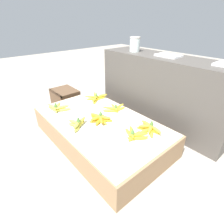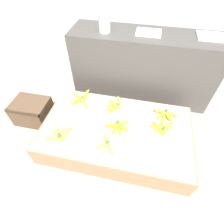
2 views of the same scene
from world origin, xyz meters
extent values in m
plane|color=#A89E8E|center=(0.00, 0.00, 0.00)|extent=(10.00, 10.00, 0.00)
cube|color=#997551|center=(0.00, 0.00, 0.11)|extent=(1.30, 0.75, 0.22)
cube|color=silver|center=(0.00, 0.00, 0.22)|extent=(1.26, 0.73, 0.00)
cube|color=#4C4742|center=(0.13, 0.75, 0.36)|extent=(1.47, 0.41, 0.73)
cube|color=brown|center=(-0.89, 0.10, 0.12)|extent=(0.35, 0.27, 0.24)
cube|color=#402E20|center=(-0.89, -0.03, 0.22)|extent=(0.35, 0.02, 0.02)
ellipsoid|color=#DBCC4C|center=(-0.39, -0.18, 0.24)|extent=(0.09, 0.16, 0.03)
ellipsoid|color=#DBCC4C|center=(-0.43, -0.19, 0.24)|extent=(0.08, 0.16, 0.03)
ellipsoid|color=#DBCC4C|center=(-0.45, -0.22, 0.24)|extent=(0.16, 0.10, 0.03)
ellipsoid|color=#DBCC4C|center=(-0.47, -0.24, 0.24)|extent=(0.16, 0.06, 0.03)
ellipsoid|color=#DBCC4C|center=(-0.40, -0.18, 0.27)|extent=(0.08, 0.16, 0.03)
ellipsoid|color=#DBCC4C|center=(-0.45, -0.20, 0.27)|extent=(0.13, 0.14, 0.03)
ellipsoid|color=#DBCC4C|center=(-0.46, -0.24, 0.27)|extent=(0.16, 0.07, 0.03)
cone|color=#4C7533|center=(-0.41, -0.23, 0.31)|extent=(0.04, 0.04, 0.05)
ellipsoid|color=gold|center=(-0.05, -0.17, 0.24)|extent=(0.08, 0.11, 0.03)
ellipsoid|color=gold|center=(-0.06, -0.23, 0.24)|extent=(0.11, 0.08, 0.03)
ellipsoid|color=gold|center=(0.00, -0.24, 0.24)|extent=(0.09, 0.11, 0.03)
ellipsoid|color=gold|center=(-0.05, -0.17, 0.27)|extent=(0.08, 0.12, 0.03)
ellipsoid|color=gold|center=(-0.06, -0.23, 0.27)|extent=(0.12, 0.08, 0.03)
ellipsoid|color=gold|center=(-0.01, -0.24, 0.27)|extent=(0.09, 0.11, 0.03)
cone|color=#4C7533|center=(-0.03, -0.21, 0.31)|extent=(0.04, 0.04, 0.05)
ellipsoid|color=gold|center=(-0.04, -0.01, 0.24)|extent=(0.14, 0.06, 0.03)
ellipsoid|color=gold|center=(0.00, -0.04, 0.24)|extent=(0.07, 0.14, 0.03)
ellipsoid|color=gold|center=(0.03, -0.03, 0.24)|extent=(0.09, 0.14, 0.03)
ellipsoid|color=gold|center=(0.04, -0.01, 0.24)|extent=(0.14, 0.04, 0.03)
ellipsoid|color=gold|center=(0.05, 0.02, 0.24)|extent=(0.13, 0.11, 0.03)
ellipsoid|color=gold|center=(-0.03, -0.02, 0.27)|extent=(0.14, 0.07, 0.03)
ellipsoid|color=gold|center=(0.01, -0.03, 0.27)|extent=(0.05, 0.14, 0.03)
ellipsoid|color=gold|center=(0.05, -0.03, 0.27)|extent=(0.14, 0.10, 0.03)
ellipsoid|color=gold|center=(0.04, 0.01, 0.27)|extent=(0.14, 0.10, 0.03)
cone|color=#4C7533|center=(0.01, 0.00, 0.31)|extent=(0.04, 0.04, 0.05)
ellipsoid|color=yellow|center=(0.42, 0.05, 0.24)|extent=(0.13, 0.14, 0.03)
ellipsoid|color=yellow|center=(0.39, 0.05, 0.24)|extent=(0.06, 0.17, 0.03)
ellipsoid|color=yellow|center=(0.34, 0.04, 0.24)|extent=(0.16, 0.09, 0.03)
ellipsoid|color=yellow|center=(0.42, 0.05, 0.27)|extent=(0.11, 0.15, 0.03)
ellipsoid|color=yellow|center=(0.36, 0.04, 0.27)|extent=(0.15, 0.13, 0.03)
cone|color=#4C7533|center=(0.39, 0.01, 0.31)|extent=(0.04, 0.04, 0.05)
ellipsoid|color=yellow|center=(-0.38, 0.29, 0.24)|extent=(0.05, 0.16, 0.03)
ellipsoid|color=yellow|center=(-0.42, 0.26, 0.24)|extent=(0.15, 0.09, 0.03)
ellipsoid|color=yellow|center=(-0.41, 0.21, 0.24)|extent=(0.12, 0.13, 0.03)
ellipsoid|color=yellow|center=(-0.35, 0.20, 0.24)|extent=(0.12, 0.13, 0.03)
ellipsoid|color=yellow|center=(-0.37, 0.31, 0.26)|extent=(0.05, 0.16, 0.03)
ellipsoid|color=yellow|center=(-0.45, 0.27, 0.26)|extent=(0.15, 0.09, 0.03)
ellipsoid|color=yellow|center=(-0.43, 0.20, 0.26)|extent=(0.13, 0.13, 0.03)
ellipsoid|color=yellow|center=(-0.35, 0.19, 0.26)|extent=(0.11, 0.14, 0.03)
cone|color=#4C7533|center=(-0.38, 0.24, 0.30)|extent=(0.03, 0.03, 0.04)
ellipsoid|color=gold|center=(-0.03, 0.27, 0.24)|extent=(0.03, 0.16, 0.03)
ellipsoid|color=gold|center=(-0.07, 0.26, 0.24)|extent=(0.13, 0.13, 0.03)
ellipsoid|color=gold|center=(-0.07, 0.22, 0.24)|extent=(0.16, 0.03, 0.03)
ellipsoid|color=gold|center=(-0.06, 0.18, 0.24)|extent=(0.12, 0.14, 0.03)
ellipsoid|color=gold|center=(-0.04, 0.27, 0.26)|extent=(0.05, 0.16, 0.03)
ellipsoid|color=gold|center=(-0.06, 0.23, 0.26)|extent=(0.16, 0.08, 0.03)
ellipsoid|color=gold|center=(-0.07, 0.19, 0.26)|extent=(0.14, 0.11, 0.03)
cone|color=#4C7533|center=(-0.03, 0.22, 0.30)|extent=(0.03, 0.03, 0.04)
ellipsoid|color=gold|center=(0.36, 0.24, 0.24)|extent=(0.12, 0.07, 0.03)
ellipsoid|color=gold|center=(0.37, 0.19, 0.24)|extent=(0.11, 0.10, 0.03)
ellipsoid|color=gold|center=(0.40, 0.17, 0.24)|extent=(0.05, 0.13, 0.03)
ellipsoid|color=gold|center=(0.45, 0.18, 0.24)|extent=(0.10, 0.11, 0.03)
ellipsoid|color=gold|center=(0.45, 0.22, 0.24)|extent=(0.12, 0.03, 0.03)
ellipsoid|color=gold|center=(0.36, 0.23, 0.27)|extent=(0.12, 0.04, 0.03)
ellipsoid|color=gold|center=(0.38, 0.19, 0.27)|extent=(0.10, 0.11, 0.03)
ellipsoid|color=gold|center=(0.43, 0.19, 0.27)|extent=(0.08, 0.12, 0.03)
ellipsoid|color=gold|center=(0.47, 0.21, 0.27)|extent=(0.13, 0.05, 0.03)
cone|color=#4C7533|center=(0.41, 0.22, 0.30)|extent=(0.03, 0.03, 0.05)
cylinder|color=silver|center=(-0.26, 0.70, 0.80)|extent=(0.11, 0.11, 0.14)
cylinder|color=#B7B2A8|center=(-0.26, 0.70, 0.87)|extent=(0.12, 0.12, 0.02)
cube|color=white|center=(0.15, 0.75, 0.73)|extent=(0.23, 0.16, 0.02)
cube|color=white|center=(0.71, 0.79, 0.73)|extent=(0.26, 0.19, 0.02)
camera|label=1|loc=(1.12, -0.82, 1.06)|focal=28.00mm
camera|label=2|loc=(0.16, -0.91, 1.43)|focal=28.00mm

